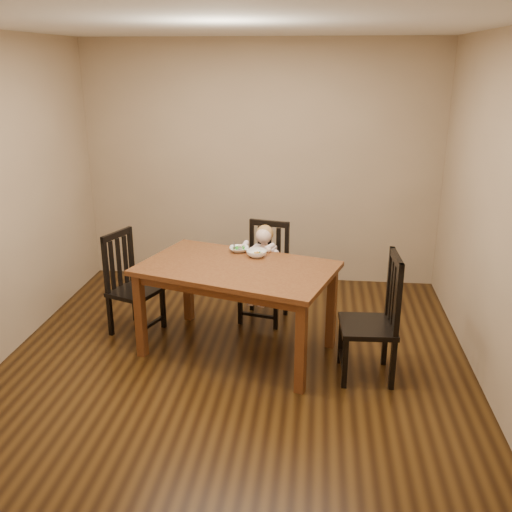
# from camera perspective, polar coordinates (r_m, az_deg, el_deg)

# --- Properties ---
(room) EXTENTS (4.01, 4.01, 2.71)m
(room) POSITION_cam_1_polar(r_m,az_deg,el_deg) (4.53, -2.17, 4.79)
(room) COLOR #3E260D
(room) RESTS_ON ground
(dining_table) EXTENTS (1.83, 1.40, 0.81)m
(dining_table) POSITION_cam_1_polar(r_m,az_deg,el_deg) (4.87, -1.92, -2.04)
(dining_table) COLOR #4C2611
(dining_table) RESTS_ON room
(chair_child) EXTENTS (0.50, 0.49, 0.98)m
(chair_child) POSITION_cam_1_polar(r_m,az_deg,el_deg) (5.62, 0.93, -1.77)
(chair_child) COLOR black
(chair_child) RESTS_ON room
(chair_left) EXTENTS (0.52, 0.53, 0.97)m
(chair_left) POSITION_cam_1_polar(r_m,az_deg,el_deg) (5.48, -12.41, -2.85)
(chair_left) COLOR black
(chair_left) RESTS_ON room
(chair_right) EXTENTS (0.46, 0.48, 1.05)m
(chair_right) POSITION_cam_1_polar(r_m,az_deg,el_deg) (4.66, 11.78, -6.26)
(chair_right) COLOR black
(chair_right) RESTS_ON room
(toddler) EXTENTS (0.36, 0.42, 0.50)m
(toddler) POSITION_cam_1_polar(r_m,az_deg,el_deg) (5.53, 0.77, -0.71)
(toddler) COLOR silver
(toddler) RESTS_ON chair_child
(bowl_peas) EXTENTS (0.20, 0.20, 0.04)m
(bowl_peas) POSITION_cam_1_polar(r_m,az_deg,el_deg) (5.20, -1.70, 0.68)
(bowl_peas) COLOR white
(bowl_peas) RESTS_ON dining_table
(bowl_veg) EXTENTS (0.24, 0.24, 0.06)m
(bowl_veg) POSITION_cam_1_polar(r_m,az_deg,el_deg) (5.06, 0.06, 0.25)
(bowl_veg) COLOR white
(bowl_veg) RESTS_ON dining_table
(fork) EXTENTS (0.03, 0.13, 0.05)m
(fork) POSITION_cam_1_polar(r_m,az_deg,el_deg) (5.19, -2.20, 0.92)
(fork) COLOR silver
(fork) RESTS_ON bowl_peas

